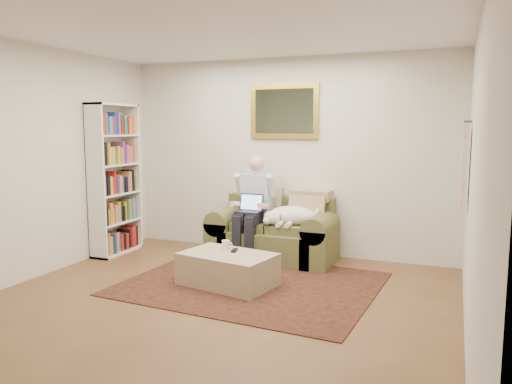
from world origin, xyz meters
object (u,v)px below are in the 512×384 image
Objects in this scene: seated_man at (252,209)px; sofa at (273,238)px; sleeping_dog at (292,216)px; laptop at (250,207)px; ottoman at (228,269)px; bookshelf at (115,179)px; coffee_mug at (226,245)px.

sofa is at bearing 31.45° from seated_man.
sleeping_dog is at bearing -15.74° from sofa.
laptop reaches higher than ottoman.
bookshelf is at bearing 160.16° from ottoman.
seated_man is 0.53m from sleeping_dog.
coffee_mug is 2.07m from bookshelf.
sleeping_dog is at bearing 13.64° from laptop.
ottoman is at bearing -57.80° from coffee_mug.
coffee_mug is at bearing -116.08° from sleeping_dog.
coffee_mug is (-0.47, -0.95, -0.20)m from sleeping_dog.
sleeping_dog is 1.08m from coffee_mug.
sleeping_dog is at bearing 63.92° from coffee_mug.
bookshelf reaches higher than coffee_mug.
ottoman is at bearing -108.39° from sleeping_dog.
seated_man reaches higher than sofa.
sofa reaches higher than coffee_mug.
sofa is at bearing 41.02° from laptop.
ottoman is (0.15, -1.04, -0.49)m from seated_man.
laptop is at bearing -90.00° from seated_man.
seated_man is 0.66× the size of bookshelf.
laptop is 0.54m from sleeping_dog.
seated_man is at bearing -148.55° from sofa.
sleeping_dog reaches higher than coffee_mug.
sofa reaches higher than sleeping_dog.
sofa is at bearing 164.26° from sleeping_dog.
bookshelf is (-2.08, -0.47, 0.73)m from sofa.
ottoman is (-0.08, -1.19, -0.10)m from sofa.
sofa is 5.15× the size of laptop.
sofa is 2.25m from bookshelf.
sleeping_dog is 6.50× the size of coffee_mug.
bookshelf reaches higher than laptop.
sleeping_dog is 0.67× the size of ottoman.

